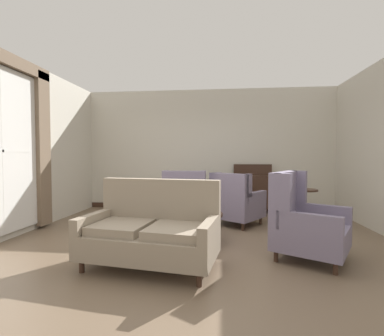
% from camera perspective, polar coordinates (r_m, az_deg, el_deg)
% --- Properties ---
extents(ground, '(8.50, 8.50, 0.00)m').
position_cam_1_polar(ground, '(4.26, 1.15, -15.55)').
color(ground, brown).
extents(wall_back, '(6.23, 0.08, 2.94)m').
position_cam_1_polar(wall_back, '(6.97, 3.30, 3.70)').
color(wall_back, beige).
rests_on(wall_back, ground).
extents(wall_left, '(0.08, 4.09, 2.94)m').
position_cam_1_polar(wall_left, '(5.97, -28.47, 3.63)').
color(wall_left, beige).
rests_on(wall_left, ground).
extents(baseboard_back, '(6.07, 0.03, 0.12)m').
position_cam_1_polar(baseboard_back, '(7.02, 3.24, -7.88)').
color(baseboard_back, '#382319').
rests_on(baseboard_back, ground).
extents(window_with_curtains, '(0.12, 2.14, 2.84)m').
position_cam_1_polar(window_with_curtains, '(5.13, -33.95, 4.70)').
color(window_with_curtains, silver).
extents(coffee_table, '(0.92, 0.92, 0.45)m').
position_cam_1_polar(coffee_table, '(4.37, 0.13, -10.05)').
color(coffee_table, '#382319').
rests_on(coffee_table, ground).
extents(porcelain_vase, '(0.18, 0.18, 0.34)m').
position_cam_1_polar(porcelain_vase, '(4.34, 0.28, -7.14)').
color(porcelain_vase, beige).
rests_on(porcelain_vase, coffee_table).
extents(settee, '(1.67, 1.05, 1.02)m').
position_cam_1_polar(settee, '(3.49, -8.18, -12.59)').
color(settee, gray).
rests_on(settee, ground).
extents(armchair_near_sideboard, '(0.83, 0.81, 1.04)m').
position_cam_1_polar(armchair_near_sideboard, '(5.57, -1.36, -6.60)').
color(armchair_near_sideboard, slate).
rests_on(armchair_near_sideboard, ground).
extents(armchair_near_window, '(1.10, 1.11, 1.00)m').
position_cam_1_polar(armchair_near_window, '(5.44, 8.89, -6.95)').
color(armchair_near_window, slate).
rests_on(armchair_near_window, ground).
extents(armchair_back_corner, '(1.13, 1.13, 1.11)m').
position_cam_1_polar(armchair_back_corner, '(3.95, 21.71, -10.24)').
color(armchair_back_corner, slate).
rests_on(armchair_back_corner, ground).
extents(side_table, '(0.45, 0.45, 0.73)m').
position_cam_1_polar(side_table, '(5.42, 21.80, -7.10)').
color(side_table, '#382319').
rests_on(side_table, ground).
extents(sideboard, '(0.90, 0.39, 1.12)m').
position_cam_1_polar(sideboard, '(6.75, 12.29, -4.60)').
color(sideboard, '#382319').
rests_on(sideboard, ground).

